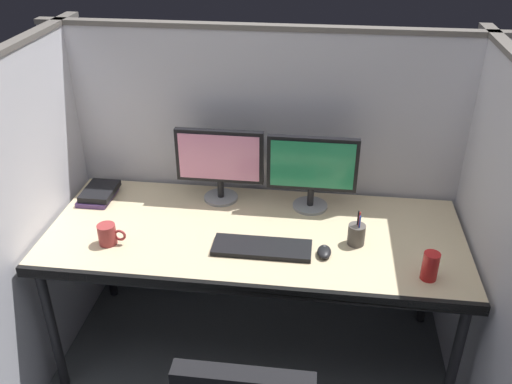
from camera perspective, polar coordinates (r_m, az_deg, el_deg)
name	(u,v)px	position (r m, az deg, el deg)	size (l,w,h in m)	color
cubicle_partition_rear	(265,177)	(2.88, 0.99, 1.57)	(2.21, 0.06, 1.57)	silver
cubicle_partition_left	(37,219)	(2.71, -21.80, -2.65)	(0.06, 1.41, 1.57)	silver
cubicle_partition_right	(487,251)	(2.51, 22.85, -5.69)	(0.06, 1.41, 1.57)	silver
desk	(254,242)	(2.54, -0.18, -5.20)	(1.90, 0.80, 0.74)	beige
monitor_left	(220,161)	(2.68, -3.81, 3.28)	(0.43, 0.17, 0.37)	gray
monitor_right	(312,168)	(2.62, 5.84, 2.48)	(0.43, 0.17, 0.37)	gray
keyboard_main	(262,248)	(2.40, 0.62, -5.80)	(0.43, 0.15, 0.02)	black
computer_mouse	(324,252)	(2.38, 7.09, -6.17)	(0.06, 0.10, 0.04)	black
soda_can	(430,266)	(2.32, 17.63, -7.34)	(0.07, 0.07, 0.12)	red
coffee_mug	(108,234)	(2.50, -15.12, -4.27)	(0.13, 0.08, 0.09)	#993333
pen_cup	(356,234)	(2.46, 10.38, -4.35)	(0.08, 0.08, 0.17)	#4C4742
book_stack	(99,193)	(2.88, -15.99, -0.14)	(0.16, 0.22, 0.05)	#4C3366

